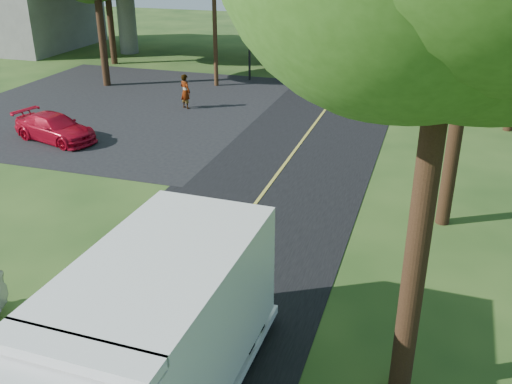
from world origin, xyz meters
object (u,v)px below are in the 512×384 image
at_px(utility_pole, 214,8).
at_px(red_sedan, 55,128).
at_px(step_van, 143,350).
at_px(traffic_signal, 249,29).
at_px(pedestrian, 185,91).

height_order(utility_pole, red_sedan, utility_pole).
height_order(step_van, red_sedan, step_van).
bearing_deg(utility_pole, step_van, -71.39).
distance_m(utility_pole, red_sedan, 12.91).
xyz_separation_m(utility_pole, red_sedan, (-3.15, -11.87, -3.99)).
bearing_deg(traffic_signal, utility_pole, -126.87).
bearing_deg(step_van, traffic_signal, 105.70).
height_order(traffic_signal, pedestrian, traffic_signal).
bearing_deg(traffic_signal, step_van, -75.57).
bearing_deg(utility_pole, pedestrian, -86.87).
xyz_separation_m(traffic_signal, step_van, (7.05, -27.39, -1.46)).
bearing_deg(pedestrian, red_sedan, 89.08).
relative_size(traffic_signal, step_van, 0.68).
bearing_deg(red_sedan, step_van, -124.92).
xyz_separation_m(utility_pole, step_van, (8.55, -25.39, -2.85)).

